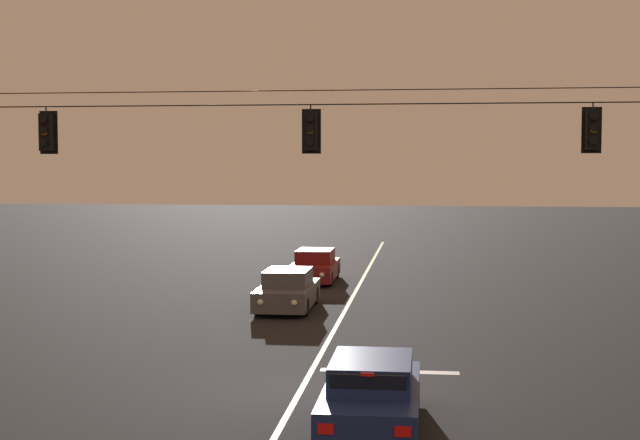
# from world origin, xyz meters

# --- Properties ---
(ground_plane) EXTENTS (180.00, 180.00, 0.00)m
(ground_plane) POSITION_xyz_m (0.00, 0.00, 0.00)
(ground_plane) COLOR black
(lane_centre_stripe) EXTENTS (0.14, 60.00, 0.01)m
(lane_centre_stripe) POSITION_xyz_m (0.00, 8.84, 0.00)
(lane_centre_stripe) COLOR #D1C64C
(lane_centre_stripe) RESTS_ON ground
(stop_bar_paint) EXTENTS (3.40, 0.36, 0.01)m
(stop_bar_paint) POSITION_xyz_m (1.90, 2.24, 0.00)
(stop_bar_paint) COLOR silver
(stop_bar_paint) RESTS_ON ground
(signal_span_assembly) EXTENTS (21.54, 0.32, 7.95)m
(signal_span_assembly) POSITION_xyz_m (-0.00, 2.84, 4.14)
(signal_span_assembly) COLOR #38281C
(signal_span_assembly) RESTS_ON ground
(traffic_light_leftmost) EXTENTS (0.48, 0.41, 1.22)m
(traffic_light_leftmost) POSITION_xyz_m (-7.02, 2.82, 5.90)
(traffic_light_leftmost) COLOR black
(traffic_light_left_inner) EXTENTS (0.48, 0.41, 1.22)m
(traffic_light_left_inner) POSITION_xyz_m (-0.12, 2.82, 5.90)
(traffic_light_left_inner) COLOR black
(traffic_light_centre) EXTENTS (0.48, 0.41, 1.22)m
(traffic_light_centre) POSITION_xyz_m (6.74, 2.82, 5.90)
(traffic_light_centre) COLOR black
(car_waiting_near_lane) EXTENTS (1.80, 4.33, 1.39)m
(car_waiting_near_lane) POSITION_xyz_m (1.76, -2.55, 0.65)
(car_waiting_near_lane) COLOR navy
(car_waiting_near_lane) RESTS_ON ground
(car_oncoming_lead) EXTENTS (1.80, 4.42, 1.39)m
(car_oncoming_lead) POSITION_xyz_m (-2.03, 11.30, 0.65)
(car_oncoming_lead) COLOR #4C4C51
(car_oncoming_lead) RESTS_ON ground
(car_oncoming_trailing) EXTENTS (1.80, 4.42, 1.39)m
(car_oncoming_trailing) POSITION_xyz_m (-1.98, 18.71, 0.65)
(car_oncoming_trailing) COLOR maroon
(car_oncoming_trailing) RESTS_ON ground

